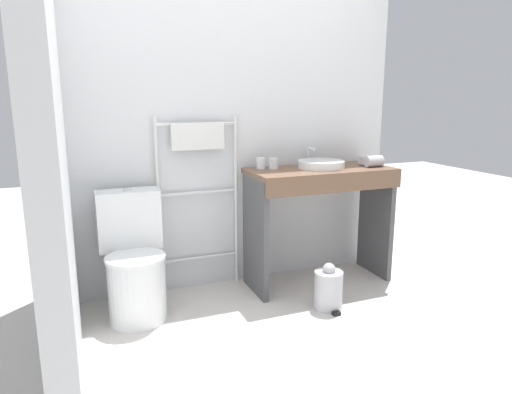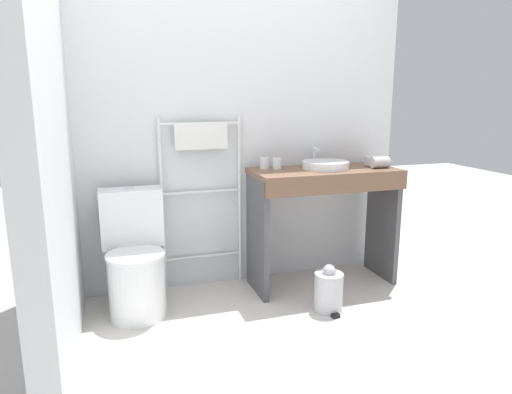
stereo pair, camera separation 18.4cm
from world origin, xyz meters
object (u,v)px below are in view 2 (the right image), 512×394
(sink_basin, at_px, (326,165))
(hair_dryer, at_px, (380,162))
(cup_near_edge, at_px, (277,164))
(cup_near_wall, at_px, (265,163))
(toilet, at_px, (135,260))
(trash_bin, at_px, (328,291))
(towel_radiator, at_px, (202,166))

(sink_basin, xyz_separation_m, hair_dryer, (0.40, -0.08, 0.01))
(cup_near_edge, bearing_deg, cup_near_wall, 158.67)
(toilet, xyz_separation_m, trash_bin, (1.20, -0.39, -0.21))
(hair_dryer, relative_size, trash_bin, 0.55)
(trash_bin, bearing_deg, towel_radiator, 137.00)
(toilet, height_order, cup_near_edge, cup_near_edge)
(toilet, bearing_deg, towel_radiator, 27.46)
(towel_radiator, distance_m, cup_near_wall, 0.46)
(toilet, height_order, sink_basin, sink_basin)
(cup_near_wall, distance_m, trash_bin, 1.01)
(toilet, bearing_deg, cup_near_wall, 11.31)
(sink_basin, relative_size, trash_bin, 1.06)
(hair_dryer, bearing_deg, cup_near_wall, 165.48)
(cup_near_edge, height_order, trash_bin, cup_near_edge)
(cup_near_edge, bearing_deg, toilet, -171.40)
(cup_near_wall, bearing_deg, towel_radiator, 170.97)
(towel_radiator, bearing_deg, trash_bin, -43.00)
(toilet, xyz_separation_m, towel_radiator, (0.50, 0.26, 0.56))
(towel_radiator, distance_m, sink_basin, 0.90)
(cup_near_wall, bearing_deg, trash_bin, -66.69)
(cup_near_edge, bearing_deg, trash_bin, -73.27)
(toilet, bearing_deg, hair_dryer, -0.73)
(sink_basin, bearing_deg, towel_radiator, 166.60)
(toilet, distance_m, towel_radiator, 0.80)
(cup_near_wall, xyz_separation_m, cup_near_edge, (0.09, -0.03, -0.00))
(towel_radiator, height_order, cup_near_edge, towel_radiator)
(towel_radiator, bearing_deg, toilet, -152.54)
(cup_near_wall, bearing_deg, cup_near_edge, -21.33)
(cup_near_edge, xyz_separation_m, hair_dryer, (0.74, -0.18, 0.00))
(toilet, bearing_deg, cup_near_edge, 8.60)
(towel_radiator, xyz_separation_m, trash_bin, (0.70, -0.65, -0.77))
(cup_near_edge, relative_size, trash_bin, 0.24)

